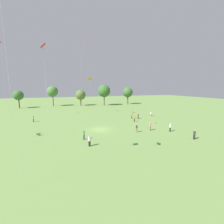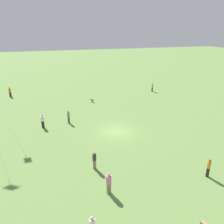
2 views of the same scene
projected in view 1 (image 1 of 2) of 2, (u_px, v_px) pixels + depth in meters
ground_plane at (100, 130)px, 34.65m from camera, size 240.00×240.00×0.00m
tree_0 at (18, 95)px, 68.37m from camera, size 4.46×4.46×8.22m
tree_1 at (53, 92)px, 75.85m from camera, size 5.45×5.45×10.23m
tree_2 at (81, 95)px, 78.50m from camera, size 5.21×5.21×8.25m
tree_3 at (104, 91)px, 79.02m from camera, size 6.57×6.57×10.97m
tree_4 at (128, 92)px, 85.34m from camera, size 5.63×5.63×9.56m
person_0 at (151, 114)px, 50.44m from camera, size 0.51×0.51×1.75m
person_1 at (150, 126)px, 33.87m from camera, size 0.59×0.59×1.90m
person_2 at (170, 127)px, 33.00m from camera, size 0.49×0.49×1.90m
person_3 at (33, 119)px, 42.01m from camera, size 0.52×0.52×1.75m
person_4 at (194, 135)px, 28.11m from camera, size 0.56×0.56×1.82m
person_5 at (89, 141)px, 24.81m from camera, size 0.51×0.51×1.83m
person_6 at (84, 135)px, 27.93m from camera, size 0.44×0.44×1.82m
person_8 at (137, 128)px, 32.45m from camera, size 0.50×0.50×1.79m
person_9 at (132, 116)px, 46.79m from camera, size 0.44×0.44×1.76m
person_10 at (138, 116)px, 46.22m from camera, size 0.57×0.57×1.75m
person_11 at (134, 118)px, 42.50m from camera, size 0.38×0.38×1.78m
kite_0 at (90, 80)px, 54.09m from camera, size 1.41×1.20×13.09m
kite_1 at (44, 56)px, 15.96m from camera, size 0.51×0.69×14.32m
kite_2 at (0, 47)px, 41.07m from camera, size 1.20×1.16×22.19m
kite_4 at (80, 50)px, 43.19m from camera, size 1.04×1.13×22.02m
dog_0 at (38, 134)px, 30.19m from camera, size 0.83×0.56×0.58m
picnic_bag_0 at (155, 123)px, 40.36m from camera, size 0.46×0.35×0.31m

